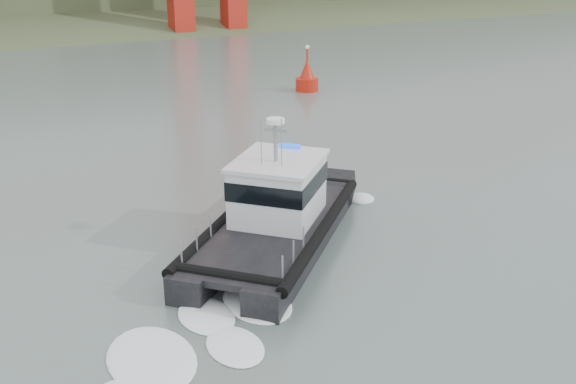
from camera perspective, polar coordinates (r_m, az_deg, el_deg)
name	(u,v)px	position (r m, az deg, el deg)	size (l,w,h in m)	color
ground	(457,330)	(22.11, 14.81, -11.81)	(400.00, 400.00, 0.00)	#54645E
patrol_boat	(276,213)	(26.57, -1.09, -1.85)	(11.23, 10.96, 5.59)	black
nav_buoy	(307,78)	(55.98, 1.70, 10.07)	(1.97, 1.97, 4.11)	#AC190B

